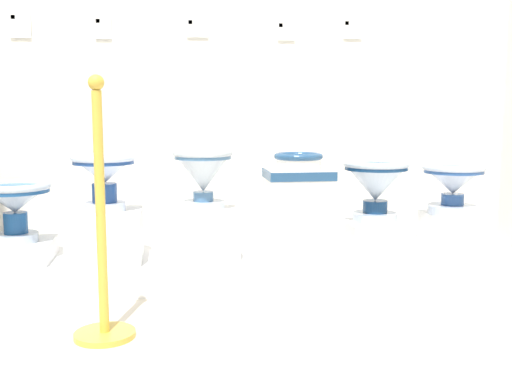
{
  "coord_description": "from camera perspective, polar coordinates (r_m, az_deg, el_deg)",
  "views": [
    {
      "loc": [
        1.39,
        -1.11,
        0.92
      ],
      "look_at": [
        1.87,
        2.29,
        0.46
      ],
      "focal_mm": 42.29,
      "sensor_mm": 36.0,
      "label": 1
    }
  ],
  "objects": [
    {
      "name": "plinth_block_slender_white",
      "position": [
        3.5,
        3.96,
        -4.79
      ],
      "size": [
        0.37,
        0.36,
        0.14
      ],
      "primitive_type": "cube",
      "color": "white",
      "rests_on": "display_platform"
    },
    {
      "name": "info_placard_fifth",
      "position": [
        4.1,
        9.11,
        14.98
      ],
      "size": [
        0.12,
        0.01,
        0.12
      ],
      "color": "white"
    },
    {
      "name": "wall_back",
      "position": [
        4.01,
        -1.73,
        17.67
      ],
      "size": [
        3.86,
        0.06,
        3.24
      ],
      "primitive_type": "cube",
      "color": "white",
      "rests_on": "ground_plane"
    },
    {
      "name": "antique_toilet_tall_cobalt",
      "position": [
        3.66,
        11.26,
        0.94
      ],
      "size": [
        0.39,
        0.39,
        0.37
      ],
      "color": "#ABBACE",
      "rests_on": "plinth_block_tall_cobalt"
    },
    {
      "name": "antique_toilet_slender_white",
      "position": [
        3.45,
        4.01,
        0.05
      ],
      "size": [
        0.37,
        0.32,
        0.45
      ],
      "color": "white",
      "rests_on": "plinth_block_slender_white"
    },
    {
      "name": "info_placard_first",
      "position": [
        4.03,
        -21.42,
        14.51
      ],
      "size": [
        0.12,
        0.01,
        0.15
      ],
      "color": "white"
    },
    {
      "name": "stanchion_post_near_left",
      "position": [
        2.52,
        -14.34,
        -6.19
      ],
      "size": [
        0.25,
        0.25,
        1.06
      ],
      "color": "gold",
      "rests_on": "ground_plane"
    },
    {
      "name": "info_placard_second",
      "position": [
        3.95,
        -14.27,
        14.84
      ],
      "size": [
        0.1,
        0.01,
        0.13
      ],
      "color": "white"
    },
    {
      "name": "display_platform",
      "position": [
        3.54,
        -0.69,
        -6.61
      ],
      "size": [
        3.13,
        0.95,
        0.1
      ],
      "primitive_type": "cube",
      "color": "white",
      "rests_on": "ground_plane"
    },
    {
      "name": "plinth_block_rightmost",
      "position": [
        3.44,
        -4.96,
        -3.89
      ],
      "size": [
        0.39,
        0.32,
        0.27
      ],
      "primitive_type": "cube",
      "color": "white",
      "rests_on": "display_platform"
    },
    {
      "name": "info_placard_third",
      "position": [
        3.93,
        -5.59,
        15.19
      ],
      "size": [
        0.14,
        0.01,
        0.11
      ],
      "color": "white"
    },
    {
      "name": "plinth_block_broad_patterned",
      "position": [
        3.44,
        -14.01,
        -4.05
      ],
      "size": [
        0.39,
        0.37,
        0.28
      ],
      "primitive_type": "cube",
      "color": "white",
      "rests_on": "display_platform"
    },
    {
      "name": "antique_toilet_rightmost",
      "position": [
        3.39,
        -5.03,
        1.98
      ],
      "size": [
        0.34,
        0.34,
        0.34
      ],
      "color": "silver",
      "rests_on": "plinth_block_rightmost"
    },
    {
      "name": "antique_toilet_broad_patterned",
      "position": [
        3.39,
        -14.2,
        1.89
      ],
      "size": [
        0.35,
        0.35,
        0.31
      ],
      "color": "silver",
      "rests_on": "plinth_block_broad_patterned"
    },
    {
      "name": "plinth_block_squat_floral",
      "position": [
        3.95,
        17.98,
        -3.36
      ],
      "size": [
        0.28,
        0.37,
        0.19
      ],
      "primitive_type": "cube",
      "color": "white",
      "rests_on": "display_platform"
    },
    {
      "name": "plinth_block_tall_cobalt",
      "position": [
        3.71,
        11.13,
        -4.02
      ],
      "size": [
        0.33,
        0.31,
        0.16
      ],
      "primitive_type": "cube",
      "color": "white",
      "rests_on": "display_platform"
    },
    {
      "name": "antique_toilet_squat_floral",
      "position": [
        3.9,
        18.16,
        0.93
      ],
      "size": [
        0.38,
        0.38,
        0.31
      ],
      "color": "#AEBBD2",
      "rests_on": "plinth_block_squat_floral"
    },
    {
      "name": "antique_toilet_central_ornate",
      "position": [
        3.55,
        -21.88,
        -0.68
      ],
      "size": [
        0.39,
        0.39,
        0.33
      ],
      "color": "#AAB9CD",
      "rests_on": "plinth_block_central_ornate"
    },
    {
      "name": "info_placard_fourth",
      "position": [
        3.99,
        2.85,
        14.98
      ],
      "size": [
        0.11,
        0.01,
        0.12
      ],
      "color": "white"
    },
    {
      "name": "plinth_block_central_ornate",
      "position": [
        3.6,
        -21.65,
        -5.23
      ],
      "size": [
        0.38,
        0.4,
        0.11
      ],
      "primitive_type": "cube",
      "color": "white",
      "rests_on": "display_platform"
    }
  ]
}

